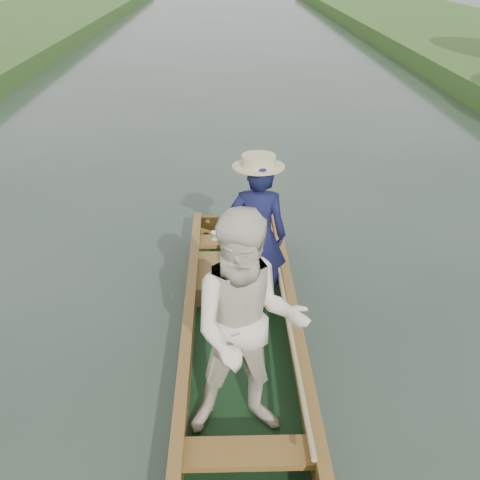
{
  "coord_description": "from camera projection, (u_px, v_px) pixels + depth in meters",
  "views": [
    {
      "loc": [
        -0.14,
        -4.84,
        3.6
      ],
      "look_at": [
        0.0,
        0.6,
        0.95
      ],
      "focal_mm": 45.0,
      "sensor_mm": 36.0,
      "label": 1
    }
  ],
  "objects": [
    {
      "name": "trees_far",
      "position": [
        277.0,
        10.0,
        12.09
      ],
      "size": [
        22.75,
        13.97,
        4.51
      ],
      "color": "#47331E",
      "rests_on": "ground"
    },
    {
      "name": "ground",
      "position": [
        242.0,
        353.0,
        5.93
      ],
      "size": [
        120.0,
        120.0,
        0.0
      ],
      "primitive_type": "plane",
      "color": "#283D30",
      "rests_on": "ground"
    },
    {
      "name": "punt",
      "position": [
        246.0,
        310.0,
        5.34
      ],
      "size": [
        1.13,
        5.0,
        1.99
      ],
      "color": "black",
      "rests_on": "ground"
    }
  ]
}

